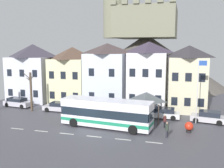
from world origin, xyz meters
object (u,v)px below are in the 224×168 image
(hilltop_castle, at_px, (145,57))
(parked_car_00, at_px, (60,107))
(transit_bus, at_px, (106,113))
(pedestrian_01, at_px, (165,120))
(public_bench, at_px, (152,113))
(pedestrian_02, at_px, (145,117))
(townhouse_00, at_px, (34,72))
(parked_car_03, at_px, (18,102))
(townhouse_04, at_px, (188,79))
(flagpole, at_px, (198,87))
(parked_car_01, at_px, (162,113))
(townhouse_01, at_px, (73,75))
(pedestrian_00, at_px, (167,129))
(harbour_buoy, at_px, (189,126))
(townhouse_03, at_px, (148,75))
(bare_tree_00, at_px, (31,91))
(parked_car_02, at_px, (209,117))
(bus_shelter, at_px, (146,97))
(townhouse_02, at_px, (107,75))

(hilltop_castle, xyz_separation_m, parked_car_00, (-7.66, -28.77, -6.14))
(transit_bus, relative_size, pedestrian_01, 6.97)
(public_bench, bearing_deg, hilltop_castle, 100.39)
(pedestrian_01, relative_size, pedestrian_02, 0.96)
(townhouse_00, relative_size, public_bench, 5.48)
(parked_car_00, xyz_separation_m, parked_car_03, (-7.39, 0.83, 0.03))
(townhouse_04, bearing_deg, flagpole, -79.80)
(townhouse_00, relative_size, parked_car_01, 2.09)
(flagpole, bearing_deg, townhouse_01, 160.37)
(parked_car_00, bearing_deg, pedestrian_00, 157.11)
(parked_car_01, height_order, harbour_buoy, parked_car_01)
(pedestrian_01, bearing_deg, townhouse_03, 109.12)
(parked_car_03, bearing_deg, transit_bus, -13.39)
(townhouse_00, bearing_deg, pedestrian_01, -22.64)
(pedestrian_02, distance_m, bare_tree_00, 16.55)
(parked_car_03, bearing_deg, pedestrian_02, -3.16)
(parked_car_02, distance_m, flagpole, 3.95)
(pedestrian_00, distance_m, pedestrian_01, 3.09)
(parked_car_00, distance_m, parked_car_01, 14.11)
(pedestrian_01, bearing_deg, townhouse_04, 74.55)
(townhouse_04, bearing_deg, parked_car_02, -64.96)
(bus_shelter, bearing_deg, pedestrian_01, -45.00)
(pedestrian_02, relative_size, public_bench, 0.90)
(transit_bus, distance_m, pedestrian_01, 6.55)
(parked_car_02, bearing_deg, townhouse_04, -56.50)
(parked_car_03, xyz_separation_m, bare_tree_00, (3.49, -1.70, 2.17))
(bus_shelter, bearing_deg, pedestrian_02, -86.02)
(pedestrian_02, bearing_deg, townhouse_02, 130.52)
(parked_car_01, xyz_separation_m, harbour_buoy, (3.22, -4.80, -0.01))
(townhouse_03, relative_size, bus_shelter, 2.70)
(pedestrian_01, bearing_deg, bare_tree_00, 172.07)
(townhouse_01, bearing_deg, townhouse_00, -179.03)
(parked_car_00, bearing_deg, hilltop_castle, -104.57)
(townhouse_00, xyz_separation_m, pedestrian_01, (22.56, -9.41, -3.86))
(hilltop_castle, distance_m, parked_car_00, 30.40)
(townhouse_04, bearing_deg, townhouse_03, 175.63)
(pedestrian_01, bearing_deg, flagpole, 38.46)
(parked_car_01, bearing_deg, pedestrian_02, 62.07)
(bus_shelter, relative_size, parked_car_01, 0.80)
(hilltop_castle, xyz_separation_m, pedestrian_02, (4.77, -31.50, -5.87))
(bus_shelter, height_order, public_bench, bus_shelter)
(parked_car_01, bearing_deg, bus_shelter, 39.39)
(townhouse_00, xyz_separation_m, parked_car_01, (21.90, -5.49, -4.07))
(public_bench, bearing_deg, harbour_buoy, -48.73)
(townhouse_01, bearing_deg, pedestrian_00, -38.37)
(townhouse_01, bearing_deg, hilltop_castle, 69.80)
(townhouse_04, relative_size, pedestrian_00, 5.78)
(townhouse_04, bearing_deg, transit_bus, -130.17)
(townhouse_04, height_order, flagpole, townhouse_04)
(townhouse_03, distance_m, bare_tree_00, 16.94)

